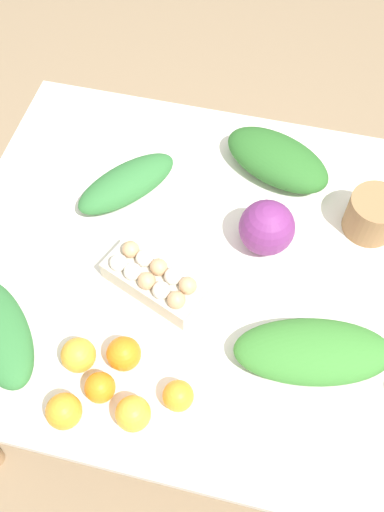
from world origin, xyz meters
TOP-DOWN VIEW (x-y plane):
  - ground_plane at (0.00, 0.00)m, footprint 8.00×8.00m
  - dining_table at (0.00, 0.00)m, footprint 1.25×1.09m
  - cabbage_purple at (0.17, 0.10)m, footprint 0.14×0.14m
  - egg_carton at (-0.07, -0.10)m, footprint 0.28×0.19m
  - paper_bag at (0.44, 0.21)m, footprint 0.14×0.14m
  - greens_bunch_dandelion at (0.16, 0.35)m, footprint 0.36×0.28m
  - greens_bunch_scallion at (-0.23, 0.17)m, footprint 0.28×0.31m
  - greens_bunch_chard at (0.33, -0.20)m, footprint 0.39×0.24m
  - orange_0 at (0.06, -0.37)m, footprint 0.07×0.07m
  - orange_1 at (-0.03, -0.43)m, footprint 0.08×0.08m
  - orange_2 at (-0.17, -0.46)m, footprint 0.08×0.08m
  - orange_3 at (-0.09, -0.30)m, footprint 0.08×0.08m
  - orange_4 at (-0.12, -0.39)m, footprint 0.07×0.07m
  - orange_5 at (-0.19, -0.33)m, footprint 0.08×0.08m

SIDE VIEW (x-z plane):
  - ground_plane at x=0.00m, z-range 0.00..0.00m
  - dining_table at x=0.00m, z-range 0.28..1.02m
  - orange_4 at x=-0.12m, z-range 0.74..0.81m
  - orange_0 at x=0.06m, z-range 0.74..0.81m
  - orange_1 at x=-0.03m, z-range 0.74..0.82m
  - orange_2 at x=-0.17m, z-range 0.74..0.82m
  - orange_3 at x=-0.09m, z-range 0.74..0.82m
  - orange_5 at x=-0.19m, z-range 0.74..0.82m
  - greens_bunch_scallion at x=-0.23m, z-range 0.74..0.82m
  - greens_bunch_chard at x=0.33m, z-range 0.74..0.83m
  - egg_carton at x=-0.07m, z-range 0.74..0.83m
  - greens_bunch_dandelion at x=0.16m, z-range 0.74..0.84m
  - paper_bag at x=0.44m, z-range 0.74..0.85m
  - cabbage_purple at x=0.17m, z-range 0.74..0.88m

